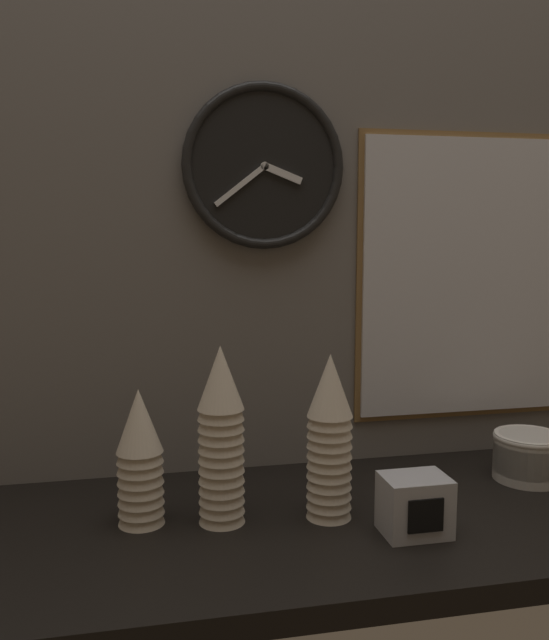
# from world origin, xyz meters

# --- Properties ---
(ground_plane) EXTENTS (1.60, 0.56, 0.04)m
(ground_plane) POSITION_xyz_m (0.00, 0.00, -0.02)
(ground_plane) COLOR black
(wall_tiled_back) EXTENTS (1.60, 0.03, 1.05)m
(wall_tiled_back) POSITION_xyz_m (0.00, 0.27, 0.53)
(wall_tiled_back) COLOR slate
(wall_tiled_back) RESTS_ON ground_plane
(cup_stack_center_left) EXTENTS (0.08, 0.08, 0.23)m
(cup_stack_center_left) POSITION_xyz_m (-0.23, 0.02, 0.12)
(cup_stack_center_left) COLOR beige
(cup_stack_center_left) RESTS_ON ground_plane
(cup_stack_center) EXTENTS (0.08, 0.08, 0.30)m
(cup_stack_center) POSITION_xyz_m (-0.10, -0.00, 0.15)
(cup_stack_center) COLOR beige
(cup_stack_center) RESTS_ON ground_plane
(cup_stack_center_right) EXTENTS (0.08, 0.08, 0.28)m
(cup_stack_center_right) POSITION_xyz_m (0.08, -0.02, 0.14)
(cup_stack_center_right) COLOR beige
(cup_stack_center_right) RESTS_ON ground_plane
(bowl_stack_far_right) EXTENTS (0.14, 0.14, 0.09)m
(bowl_stack_far_right) POSITION_xyz_m (0.51, 0.07, 0.05)
(bowl_stack_far_right) COLOR beige
(bowl_stack_far_right) RESTS_ON ground_plane
(wall_clock) EXTENTS (0.32, 0.03, 0.32)m
(wall_clock) POSITION_xyz_m (0.02, 0.23, 0.61)
(wall_clock) COLOR black
(menu_board) EXTENTS (0.50, 0.01, 0.60)m
(menu_board) POSITION_xyz_m (0.47, 0.24, 0.39)
(menu_board) COLOR olive
(napkin_dispenser) EXTENTS (0.11, 0.09, 0.10)m
(napkin_dispenser) POSITION_xyz_m (0.20, -0.11, 0.05)
(napkin_dispenser) COLOR #B7B7BC
(napkin_dispenser) RESTS_ON ground_plane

